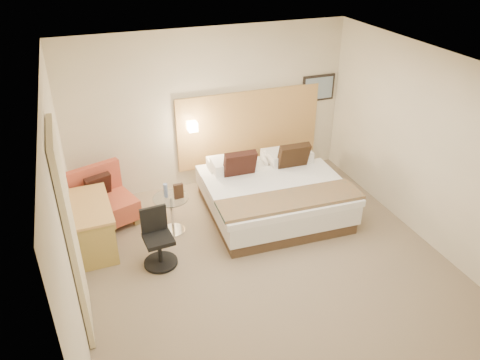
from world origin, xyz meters
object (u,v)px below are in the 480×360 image
object	(u,v)px
side_table	(172,213)
desk	(93,213)
lounge_chair	(103,202)
desk_chair	(158,242)
bed	(272,193)

from	to	relation	value
side_table	desk	size ratio (longest dim) A/B	0.51
side_table	lounge_chair	bearing A→B (deg)	146.31
desk	desk_chair	xyz separation A→B (m)	(0.75, -0.68, -0.22)
lounge_chair	desk	xyz separation A→B (m)	(-0.17, -0.60, 0.21)
bed	desk	size ratio (longest dim) A/B	1.89
side_table	desk	xyz separation A→B (m)	(-1.09, 0.02, 0.23)
side_table	desk_chair	bearing A→B (deg)	-117.26
bed	lounge_chair	xyz separation A→B (m)	(-2.55, 0.62, 0.02)
desk_chair	lounge_chair	bearing A→B (deg)	114.61
bed	desk	distance (m)	2.73
bed	desk	bearing A→B (deg)	179.66
lounge_chair	desk_chair	size ratio (longest dim) A/B	1.25
side_table	bed	bearing A→B (deg)	0.10
lounge_chair	side_table	world-z (taller)	lounge_chair
side_table	desk_chair	xyz separation A→B (m)	(-0.34, -0.66, 0.01)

